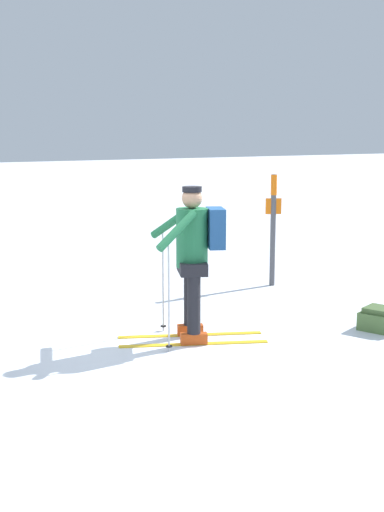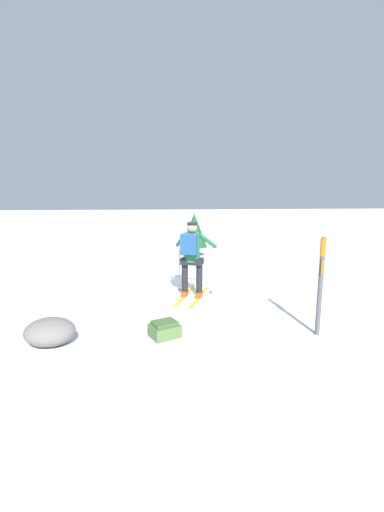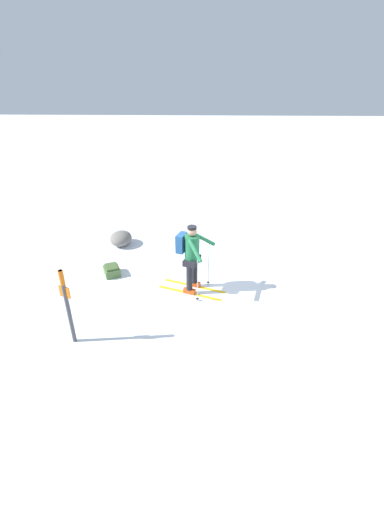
% 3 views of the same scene
% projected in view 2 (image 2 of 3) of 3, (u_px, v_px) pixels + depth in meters
% --- Properties ---
extents(ground_plane, '(80.00, 80.00, 0.00)m').
position_uv_depth(ground_plane, '(193.00, 290.00, 8.66)').
color(ground_plane, white).
extents(skier, '(1.12, 1.74, 1.77)m').
position_uv_depth(skier, '(192.00, 254.00, 7.90)').
color(skier, gold).
rests_on(skier, ground_plane).
extents(dropped_backpack, '(0.59, 0.56, 0.28)m').
position_uv_depth(dropped_backpack, '(165.00, 329.00, 5.86)').
color(dropped_backpack, '#4C6B38').
rests_on(dropped_backpack, ground_plane).
extents(trail_marker, '(0.11, 0.23, 1.70)m').
position_uv_depth(trail_marker, '(321.00, 279.00, 5.79)').
color(trail_marker, '#4C4C51').
rests_on(trail_marker, ground_plane).
extents(rock_boulder, '(0.81, 0.69, 0.44)m').
position_uv_depth(rock_boulder, '(50.00, 332.00, 5.54)').
color(rock_boulder, slate).
rests_on(rock_boulder, ground_plane).
extents(pine_tree, '(0.99, 0.99, 1.65)m').
position_uv_depth(pine_tree, '(194.00, 230.00, 13.08)').
color(pine_tree, '#4C331E').
rests_on(pine_tree, ground_plane).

